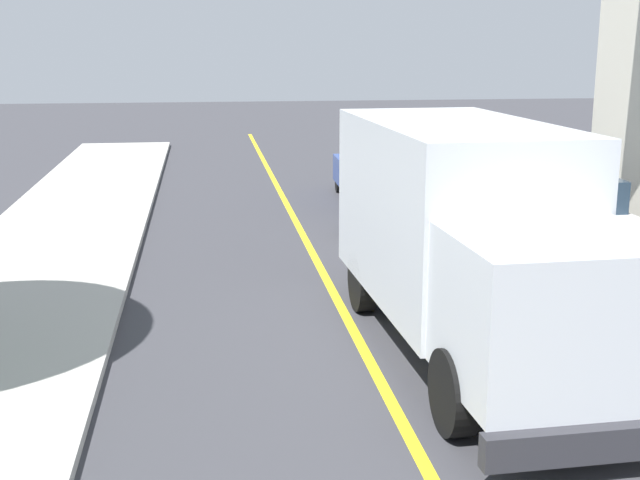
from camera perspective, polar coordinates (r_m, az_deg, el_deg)
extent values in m
cube|color=gold|center=(13.06, 2.23, -6.04)|extent=(0.16, 56.00, 0.01)
cube|color=silver|center=(12.60, 8.93, 2.04)|extent=(2.59, 5.09, 2.60)
cube|color=silver|center=(9.58, 15.61, -4.70)|extent=(2.36, 2.09, 1.70)
cube|color=#1E2D3D|center=(8.71, 18.30, -4.13)|extent=(2.04, 0.16, 0.75)
cube|color=#2D2D33|center=(9.07, 18.18, -12.96)|extent=(2.41, 0.29, 0.36)
cylinder|color=black|center=(10.54, 20.03, -8.85)|extent=(0.34, 1.01, 1.00)
cylinder|color=black|center=(9.70, 9.04, -10.14)|extent=(0.34, 1.01, 1.00)
cylinder|color=black|center=(14.42, 11.08, -2.33)|extent=(0.34, 1.01, 1.00)
cylinder|color=black|center=(13.82, 2.91, -2.79)|extent=(0.34, 1.01, 1.00)
cube|color=#B7B7BC|center=(17.93, 5.52, 1.43)|extent=(1.96, 4.46, 0.76)
cube|color=#1E2D3D|center=(17.95, 5.44, 3.71)|extent=(1.65, 1.86, 0.64)
cylinder|color=black|center=(16.93, 9.34, -0.55)|extent=(0.24, 0.65, 0.64)
cylinder|color=black|center=(16.48, 4.14, -0.79)|extent=(0.24, 0.65, 0.64)
cylinder|color=black|center=(19.54, 6.63, 1.40)|extent=(0.24, 0.65, 0.64)
cylinder|color=black|center=(19.15, 2.09, 1.24)|extent=(0.24, 0.65, 0.64)
cube|color=#2D4793|center=(23.39, 3.73, 4.26)|extent=(1.94, 4.46, 0.76)
cube|color=#1E2D3D|center=(23.44, 3.69, 6.00)|extent=(1.64, 1.85, 0.64)
cylinder|color=black|center=(22.24, 6.33, 2.86)|extent=(0.24, 0.65, 0.64)
cylinder|color=black|center=(21.96, 2.30, 2.80)|extent=(0.24, 0.65, 0.64)
cylinder|color=black|center=(24.95, 4.96, 4.04)|extent=(0.24, 0.65, 0.64)
cylinder|color=black|center=(24.70, 1.35, 3.99)|extent=(0.24, 0.65, 0.64)
cube|color=silver|center=(18.14, 16.34, 1.08)|extent=(1.87, 4.43, 0.76)
cube|color=#1E2D3D|center=(17.87, 16.68, 3.17)|extent=(1.61, 1.83, 0.64)
cylinder|color=black|center=(19.20, 12.48, 0.96)|extent=(0.23, 0.64, 0.64)
cylinder|color=black|center=(19.78, 16.80, 1.06)|extent=(0.23, 0.64, 0.64)
cylinder|color=black|center=(16.64, 15.65, -1.12)|extent=(0.23, 0.64, 0.64)
cylinder|color=black|center=(17.31, 20.49, -0.93)|extent=(0.23, 0.64, 0.64)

